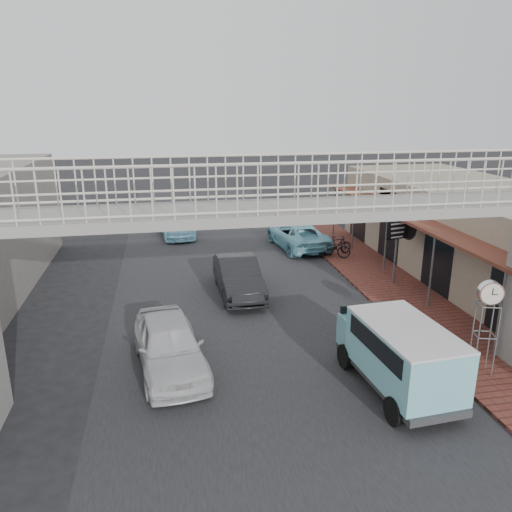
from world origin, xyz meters
name	(u,v)px	position (x,y,z in m)	size (l,w,h in m)	color
ground	(256,335)	(0.00, 0.00, 0.00)	(120.00, 120.00, 0.00)	black
road_strip	(256,334)	(0.00, 0.00, 0.01)	(10.00, 60.00, 0.01)	black
sidewalk	(394,290)	(6.50, 3.00, 0.05)	(3.00, 40.00, 0.10)	brown
shophouse_row	(482,234)	(10.97, 4.00, 2.01)	(7.20, 18.00, 4.00)	gray
footbridge	(285,288)	(0.00, -4.00, 3.18)	(16.40, 2.40, 6.34)	gray
white_hatchback	(169,345)	(-2.90, -1.76, 0.78)	(1.84, 4.56, 1.55)	silver
dark_sedan	(238,277)	(0.00, 3.86, 0.75)	(1.58, 4.54, 1.50)	black
angkot_curb	(297,235)	(4.20, 10.11, 0.69)	(2.27, 4.93, 1.37)	#7CC5D7
angkot_far	(176,224)	(-2.19, 14.02, 0.65)	(1.82, 4.47, 1.30)	#77B6CF
angkot_van	(400,349)	(3.16, -4.10, 1.28)	(2.16, 4.22, 2.01)	black
motorcycle_near	(331,248)	(5.30, 7.72, 0.61)	(0.67, 1.93, 1.02)	black
motorcycle_far	(337,245)	(5.79, 8.18, 0.58)	(0.45, 1.60, 0.96)	black
street_clock	(490,297)	(5.93, -3.72, 2.40)	(0.71, 0.65, 2.77)	#59595B
arrow_sign	(411,228)	(7.48, 3.87, 2.45)	(1.75, 1.16, 2.91)	#59595B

